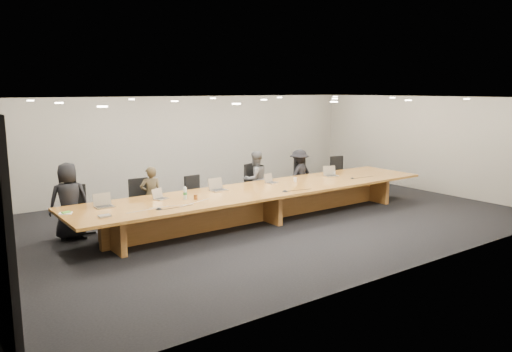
# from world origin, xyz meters

# --- Properties ---
(ground) EXTENTS (12.00, 12.00, 0.00)m
(ground) POSITION_xyz_m (0.00, 0.00, 0.00)
(ground) COLOR black
(ground) RESTS_ON ground
(back_wall) EXTENTS (12.00, 0.02, 2.80)m
(back_wall) POSITION_xyz_m (0.00, 4.00, 1.40)
(back_wall) COLOR #AFACA0
(back_wall) RESTS_ON ground
(conference_table) EXTENTS (9.00, 1.80, 0.75)m
(conference_table) POSITION_xyz_m (0.00, 0.00, 0.52)
(conference_table) COLOR #9A5F21
(conference_table) RESTS_ON ground
(chair_far_left) EXTENTS (0.63, 0.63, 1.07)m
(chair_far_left) POSITION_xyz_m (-3.88, 1.22, 0.54)
(chair_far_left) COLOR black
(chair_far_left) RESTS_ON ground
(chair_left) EXTENTS (0.57, 0.57, 1.05)m
(chair_left) POSITION_xyz_m (-2.44, 1.26, 0.53)
(chair_left) COLOR black
(chair_left) RESTS_ON ground
(chair_mid_left) EXTENTS (0.56, 0.56, 1.00)m
(chair_mid_left) POSITION_xyz_m (-1.09, 1.18, 0.50)
(chair_mid_left) COLOR black
(chair_mid_left) RESTS_ON ground
(chair_mid_right) EXTENTS (0.73, 0.73, 1.14)m
(chair_mid_right) POSITION_xyz_m (0.68, 1.18, 0.57)
(chair_mid_right) COLOR black
(chair_mid_right) RESTS_ON ground
(chair_right) EXTENTS (0.65, 0.65, 1.10)m
(chair_right) POSITION_xyz_m (2.33, 1.17, 0.55)
(chair_right) COLOR black
(chair_right) RESTS_ON ground
(chair_far_right) EXTENTS (0.61, 0.61, 1.06)m
(chair_far_right) POSITION_xyz_m (3.82, 1.30, 0.53)
(chair_far_right) COLOR black
(chair_far_right) RESTS_ON ground
(person_a) EXTENTS (0.82, 0.58, 1.57)m
(person_a) POSITION_xyz_m (-4.04, 1.16, 0.78)
(person_a) COLOR black
(person_a) RESTS_ON ground
(person_b) EXTENTS (0.55, 0.44, 1.32)m
(person_b) POSITION_xyz_m (-2.26, 1.17, 0.66)
(person_b) COLOR #3A311F
(person_b) RESTS_ON ground
(person_c) EXTENTS (0.72, 0.57, 1.45)m
(person_c) POSITION_xyz_m (0.62, 1.19, 0.73)
(person_c) COLOR #4C4D4E
(person_c) RESTS_ON ground
(person_d) EXTENTS (0.97, 0.66, 1.39)m
(person_d) POSITION_xyz_m (2.07, 1.15, 0.70)
(person_d) COLOR black
(person_d) RESTS_ON ground
(laptop_a) EXTENTS (0.35, 0.25, 0.27)m
(laptop_a) POSITION_xyz_m (-3.60, 0.33, 0.89)
(laptop_a) COLOR tan
(laptop_a) RESTS_ON conference_table
(laptop_b) EXTENTS (0.35, 0.31, 0.23)m
(laptop_b) POSITION_xyz_m (-2.40, 0.35, 0.86)
(laptop_b) COLOR tan
(laptop_b) RESTS_ON conference_table
(laptop_c) EXTENTS (0.38, 0.28, 0.29)m
(laptop_c) POSITION_xyz_m (-0.97, 0.39, 0.89)
(laptop_c) COLOR tan
(laptop_c) RESTS_ON conference_table
(laptop_d) EXTENTS (0.35, 0.29, 0.24)m
(laptop_d) POSITION_xyz_m (0.57, 0.42, 0.87)
(laptop_d) COLOR #BBA88E
(laptop_d) RESTS_ON conference_table
(laptop_e) EXTENTS (0.41, 0.35, 0.27)m
(laptop_e) POSITION_xyz_m (2.42, 0.28, 0.89)
(laptop_e) COLOR tan
(laptop_e) RESTS_ON conference_table
(water_bottle) EXTENTS (0.10, 0.10, 0.25)m
(water_bottle) POSITION_xyz_m (-2.00, 0.05, 0.87)
(water_bottle) COLOR silver
(water_bottle) RESTS_ON conference_table
(amber_mug) EXTENTS (0.09, 0.09, 0.10)m
(amber_mug) POSITION_xyz_m (-1.83, -0.09, 0.80)
(amber_mug) COLOR brown
(amber_mug) RESTS_ON conference_table
(paper_cup_near) EXTENTS (0.09, 0.09, 0.10)m
(paper_cup_near) POSITION_xyz_m (1.12, 0.21, 0.80)
(paper_cup_near) COLOR silver
(paper_cup_near) RESTS_ON conference_table
(paper_cup_far) EXTENTS (0.11, 0.11, 0.10)m
(paper_cup_far) POSITION_xyz_m (2.59, 0.35, 0.80)
(paper_cup_far) COLOR silver
(paper_cup_far) RESTS_ON conference_table
(notepad) EXTENTS (0.28, 0.26, 0.01)m
(notepad) POSITION_xyz_m (-4.35, 0.26, 0.76)
(notepad) COLOR silver
(notepad) RESTS_ON conference_table
(lime_gadget) EXTENTS (0.16, 0.12, 0.02)m
(lime_gadget) POSITION_xyz_m (-4.34, 0.25, 0.78)
(lime_gadget) COLOR #55AD2E
(lime_gadget) RESTS_ON notepad
(av_box) EXTENTS (0.21, 0.16, 0.03)m
(av_box) POSITION_xyz_m (-3.85, -0.39, 0.77)
(av_box) COLOR #A5A5AA
(av_box) RESTS_ON conference_table
(mic_left) EXTENTS (0.18, 0.18, 0.03)m
(mic_left) POSITION_xyz_m (-2.82, -0.46, 0.77)
(mic_left) COLOR black
(mic_left) RESTS_ON conference_table
(mic_center) EXTENTS (0.15, 0.15, 0.03)m
(mic_center) POSITION_xyz_m (0.17, -0.57, 0.77)
(mic_center) COLOR black
(mic_center) RESTS_ON conference_table
(mic_right) EXTENTS (0.13, 0.13, 0.03)m
(mic_right) POSITION_xyz_m (2.61, -0.29, 0.76)
(mic_right) COLOR black
(mic_right) RESTS_ON conference_table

